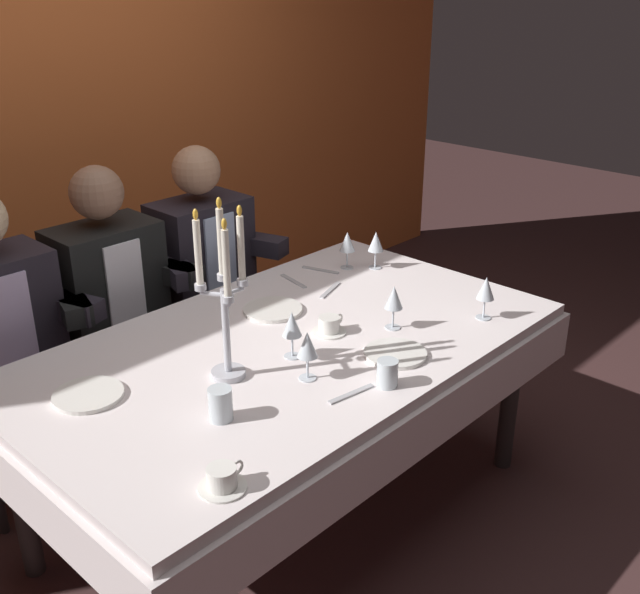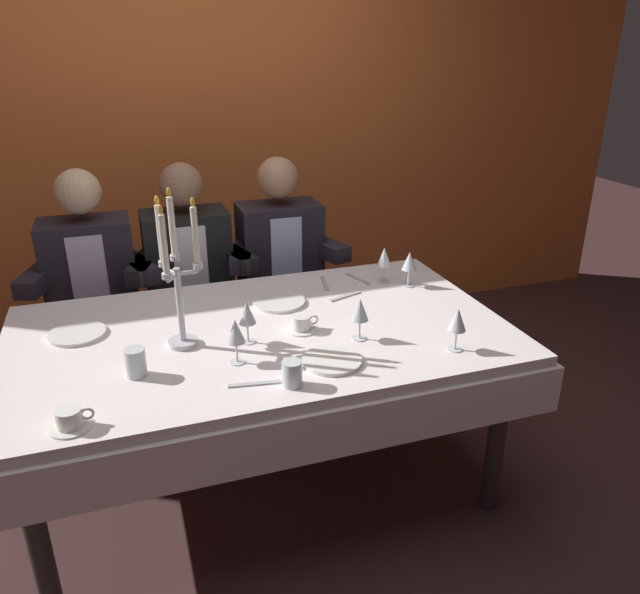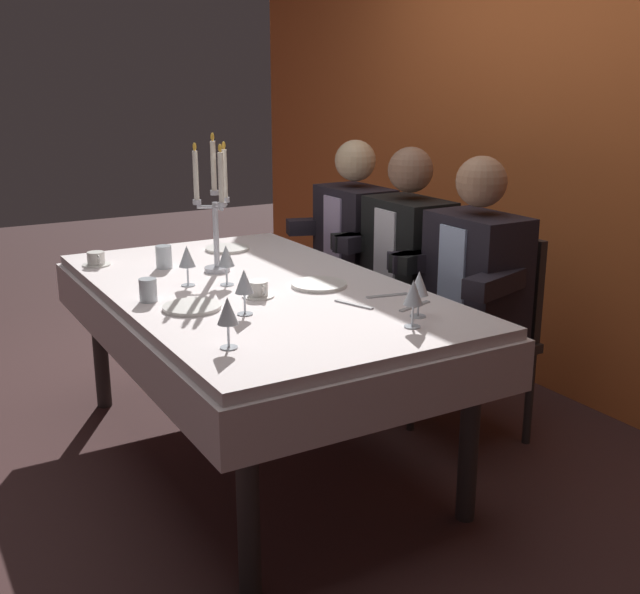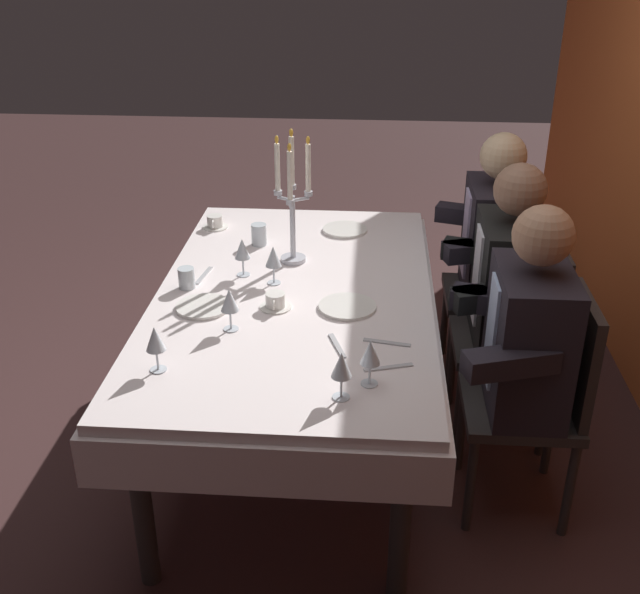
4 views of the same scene
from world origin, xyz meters
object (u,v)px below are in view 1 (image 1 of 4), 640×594
(dinner_plate_2, at_px, (273,310))
(water_tumbler_0, at_px, (220,404))
(dinner_plate_1, at_px, (395,354))
(wine_glass_0, at_px, (347,243))
(seated_diner_1, at_px, (107,287))
(dinner_plate_0, at_px, (88,395))
(water_tumbler_1, at_px, (387,373))
(seated_diner_2, at_px, (201,257))
(wine_glass_3, at_px, (394,299))
(dining_table, at_px, (289,371))
(wine_glass_2, at_px, (307,346))
(wine_glass_5, at_px, (292,326))
(coffee_cup_1, at_px, (329,326))
(wine_glass_4, at_px, (376,242))
(candelabra, at_px, (224,300))
(wine_glass_1, at_px, (486,290))
(coffee_cup_0, at_px, (222,479))

(dinner_plate_2, xyz_separation_m, water_tumbler_0, (-0.61, -0.43, 0.04))
(dinner_plate_1, relative_size, wine_glass_0, 1.29)
(dinner_plate_2, relative_size, seated_diner_1, 0.18)
(dinner_plate_0, xyz_separation_m, seated_diner_1, (0.51, 0.71, -0.01))
(dinner_plate_1, distance_m, wine_glass_0, 0.82)
(dinner_plate_0, relative_size, water_tumbler_1, 2.45)
(water_tumbler_0, xyz_separation_m, seated_diner_2, (0.79, 1.10, -0.05))
(dinner_plate_0, distance_m, wine_glass_3, 1.08)
(water_tumbler_1, bearing_deg, seated_diner_1, 97.08)
(dining_table, xyz_separation_m, seated_diner_2, (0.32, 0.89, 0.11))
(wine_glass_2, height_order, water_tumbler_1, wine_glass_2)
(dinner_plate_0, distance_m, seated_diner_1, 0.87)
(dining_table, distance_m, wine_glass_3, 0.45)
(wine_glass_2, relative_size, wine_glass_5, 1.00)
(coffee_cup_1, bearing_deg, wine_glass_0, 35.89)
(dinner_plate_1, xyz_separation_m, wine_glass_5, (-0.24, 0.24, 0.11))
(wine_glass_2, height_order, wine_glass_4, same)
(water_tumbler_0, bearing_deg, seated_diner_1, 74.23)
(candelabra, distance_m, seated_diner_1, 0.97)
(wine_glass_1, relative_size, coffee_cup_1, 1.24)
(candelabra, relative_size, seated_diner_2, 0.47)
(dining_table, xyz_separation_m, wine_glass_2, (-0.14, -0.23, 0.24))
(wine_glass_3, distance_m, wine_glass_5, 0.42)
(wine_glass_0, height_order, wine_glass_5, same)
(seated_diner_1, bearing_deg, wine_glass_5, -84.41)
(seated_diner_1, bearing_deg, dinner_plate_1, -74.50)
(dinner_plate_1, xyz_separation_m, dinner_plate_2, (-0.04, 0.55, 0.00))
(wine_glass_0, xyz_separation_m, wine_glass_4, (0.08, -0.09, 0.00))
(dinner_plate_0, bearing_deg, wine_glass_4, 2.06)
(seated_diner_2, bearing_deg, seated_diner_1, 180.00)
(dinner_plate_1, bearing_deg, wine_glass_3, 40.78)
(wine_glass_3, xyz_separation_m, seated_diner_1, (-0.50, 1.08, -0.12))
(wine_glass_3, height_order, wine_glass_4, same)
(wine_glass_5, height_order, coffee_cup_0, wine_glass_5)
(dinner_plate_2, relative_size, wine_glass_5, 1.36)
(coffee_cup_0, height_order, coffee_cup_1, same)
(coffee_cup_0, distance_m, seated_diner_1, 1.43)
(dining_table, xyz_separation_m, dinner_plate_1, (0.17, -0.33, 0.13))
(dinner_plate_1, relative_size, wine_glass_1, 1.29)
(wine_glass_1, height_order, water_tumbler_1, wine_glass_1)
(candelabra, bearing_deg, dinner_plate_0, 150.68)
(wine_glass_4, relative_size, coffee_cup_0, 1.24)
(wine_glass_4, height_order, seated_diner_2, seated_diner_2)
(dinner_plate_0, bearing_deg, dinner_plate_1, -31.03)
(dinner_plate_1, height_order, coffee_cup_1, coffee_cup_1)
(wine_glass_0, bearing_deg, dinner_plate_1, -126.94)
(dinner_plate_1, distance_m, wine_glass_3, 0.24)
(dining_table, distance_m, coffee_cup_0, 0.82)
(wine_glass_3, bearing_deg, wine_glass_1, -33.05)
(seated_diner_1, bearing_deg, dining_table, -79.50)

